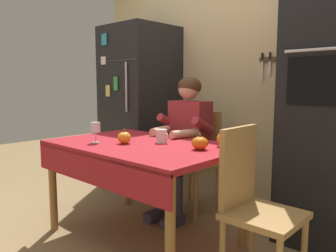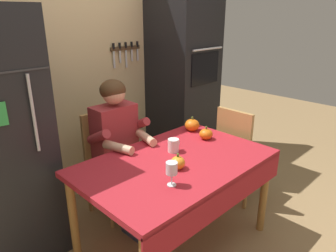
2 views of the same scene
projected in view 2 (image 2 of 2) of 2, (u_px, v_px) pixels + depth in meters
name	position (u px, v px, depth m)	size (l,w,h in m)	color
ground_plane	(184.00, 249.00, 2.44)	(10.00, 10.00, 0.00)	#93754C
back_wall_assembly	(84.00, 62.00, 2.93)	(3.70, 0.13, 2.60)	#D1B784
wall_oven	(183.00, 79.00, 3.44)	(0.60, 0.64, 2.10)	black
dining_table	(178.00, 171.00, 2.27)	(1.40, 0.90, 0.74)	#9E6B33
chair_behind_person	(109.00, 158.00, 2.80)	(0.40, 0.40, 0.93)	tan
seated_person	(120.00, 141.00, 2.60)	(0.47, 0.55, 1.25)	#38384C
chair_right_side	(238.00, 151.00, 2.96)	(0.40, 0.40, 0.93)	tan
coffee_mug	(174.00, 145.00, 2.38)	(0.11, 0.08, 0.10)	white
wine_glass	(172.00, 169.00, 1.89)	(0.07, 0.07, 0.16)	white
pumpkin_large	(206.00, 134.00, 2.61)	(0.11, 0.11, 0.11)	orange
pumpkin_medium	(178.00, 163.00, 2.12)	(0.10, 0.10, 0.11)	orange
pumpkin_small	(192.00, 125.00, 2.80)	(0.13, 0.13, 0.13)	orange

